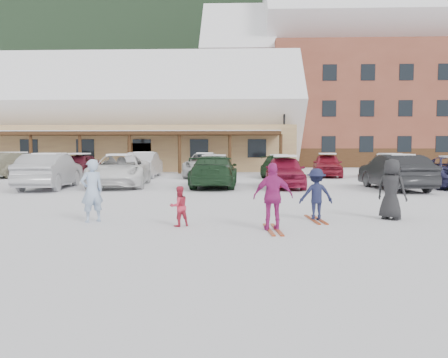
{
  "coord_description": "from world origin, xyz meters",
  "views": [
    {
      "loc": [
        0.71,
        -10.23,
        1.79
      ],
      "look_at": [
        0.3,
        1.0,
        1.0
      ],
      "focal_mm": 35.0,
      "sensor_mm": 36.0,
      "label": 1
    }
  ],
  "objects_px": {
    "parked_car_2": "(120,170)",
    "parked_car_7": "(13,165)",
    "child_navy": "(316,194)",
    "parked_car_5": "(395,172)",
    "parked_car_11": "(279,166)",
    "parked_car_10": "(205,165)",
    "toddler_red": "(179,206)",
    "child_magenta": "(273,197)",
    "adult_skier": "(92,191)",
    "parked_car_1": "(50,171)",
    "parked_car_12": "(327,165)",
    "bystander_dark": "(391,189)",
    "alpine_hotel": "(366,85)",
    "parked_car_3": "(214,171)",
    "day_lodge": "(129,124)",
    "parked_car_4": "(285,172)",
    "parked_car_8": "(79,165)",
    "parked_car_13": "(390,166)",
    "lamp_post": "(284,130)",
    "parked_car_9": "(144,165)"
  },
  "relations": [
    {
      "from": "parked_car_2",
      "to": "parked_car_7",
      "type": "relative_size",
      "value": 1.01
    },
    {
      "from": "child_navy",
      "to": "parked_car_5",
      "type": "distance_m",
      "value": 9.6
    },
    {
      "from": "parked_car_2",
      "to": "parked_car_11",
      "type": "bearing_deg",
      "value": 34.84
    },
    {
      "from": "parked_car_2",
      "to": "parked_car_11",
      "type": "height_order",
      "value": "parked_car_2"
    },
    {
      "from": "parked_car_10",
      "to": "toddler_red",
      "type": "bearing_deg",
      "value": -89.79
    },
    {
      "from": "child_magenta",
      "to": "toddler_red",
      "type": "bearing_deg",
      "value": -15.44
    },
    {
      "from": "adult_skier",
      "to": "parked_car_7",
      "type": "bearing_deg",
      "value": -96.59
    },
    {
      "from": "toddler_red",
      "to": "parked_car_5",
      "type": "distance_m",
      "value": 12.34
    },
    {
      "from": "parked_car_1",
      "to": "parked_car_2",
      "type": "xyz_separation_m",
      "value": [
        2.78,
        1.25,
        -0.03
      ]
    },
    {
      "from": "toddler_red",
      "to": "parked_car_7",
      "type": "distance_m",
      "value": 21.4
    },
    {
      "from": "parked_car_5",
      "to": "parked_car_10",
      "type": "relative_size",
      "value": 0.85
    },
    {
      "from": "child_navy",
      "to": "child_magenta",
      "type": "bearing_deg",
      "value": 45.26
    },
    {
      "from": "parked_car_12",
      "to": "toddler_red",
      "type": "bearing_deg",
      "value": -103.34
    },
    {
      "from": "child_navy",
      "to": "bystander_dark",
      "type": "bearing_deg",
      "value": -179.33
    },
    {
      "from": "alpine_hotel",
      "to": "parked_car_3",
      "type": "bearing_deg",
      "value": -117.73
    },
    {
      "from": "alpine_hotel",
      "to": "day_lodge",
      "type": "bearing_deg",
      "value": -156.67
    },
    {
      "from": "toddler_red",
      "to": "parked_car_4",
      "type": "bearing_deg",
      "value": -141.12
    },
    {
      "from": "toddler_red",
      "to": "parked_car_8",
      "type": "xyz_separation_m",
      "value": [
        -8.64,
        16.89,
        0.28
      ]
    },
    {
      "from": "day_lodge",
      "to": "parked_car_12",
      "type": "distance_m",
      "value": 18.7
    },
    {
      "from": "child_navy",
      "to": "parked_car_3",
      "type": "relative_size",
      "value": 0.26
    },
    {
      "from": "child_navy",
      "to": "toddler_red",
      "type": "bearing_deg",
      "value": 12.0
    },
    {
      "from": "bystander_dark",
      "to": "parked_car_13",
      "type": "xyz_separation_m",
      "value": [
        5.36,
        15.96,
        -0.03
      ]
    },
    {
      "from": "parked_car_3",
      "to": "parked_car_10",
      "type": "xyz_separation_m",
      "value": [
        -0.99,
        6.91,
        0.02
      ]
    },
    {
      "from": "parked_car_3",
      "to": "parked_car_4",
      "type": "distance_m",
      "value": 3.24
    },
    {
      "from": "lamp_post",
      "to": "parked_car_13",
      "type": "relative_size",
      "value": 1.26
    },
    {
      "from": "day_lodge",
      "to": "parked_car_4",
      "type": "height_order",
      "value": "day_lodge"
    },
    {
      "from": "parked_car_4",
      "to": "parked_car_7",
      "type": "relative_size",
      "value": 0.8
    },
    {
      "from": "parked_car_7",
      "to": "parked_car_13",
      "type": "distance_m",
      "value": 23.46
    },
    {
      "from": "parked_car_4",
      "to": "toddler_red",
      "type": "bearing_deg",
      "value": -106.14
    },
    {
      "from": "parked_car_4",
      "to": "parked_car_13",
      "type": "height_order",
      "value": "parked_car_13"
    },
    {
      "from": "parked_car_7",
      "to": "parked_car_12",
      "type": "bearing_deg",
      "value": -167.57
    },
    {
      "from": "parked_car_2",
      "to": "parked_car_9",
      "type": "distance_m",
      "value": 6.58
    },
    {
      "from": "lamp_post",
      "to": "parked_car_7",
      "type": "bearing_deg",
      "value": -156.95
    },
    {
      "from": "parked_car_3",
      "to": "parked_car_5",
      "type": "distance_m",
      "value": 7.99
    },
    {
      "from": "alpine_hotel",
      "to": "bystander_dark",
      "type": "bearing_deg",
      "value": -104.7
    },
    {
      "from": "adult_skier",
      "to": "toddler_red",
      "type": "relative_size",
      "value": 1.65
    },
    {
      "from": "parked_car_10",
      "to": "parked_car_12",
      "type": "bearing_deg",
      "value": 3.28
    },
    {
      "from": "parked_car_1",
      "to": "parked_car_9",
      "type": "relative_size",
      "value": 1.0
    },
    {
      "from": "parked_car_11",
      "to": "parked_car_1",
      "type": "bearing_deg",
      "value": 47.91
    },
    {
      "from": "child_navy",
      "to": "parked_car_8",
      "type": "height_order",
      "value": "parked_car_8"
    },
    {
      "from": "adult_skier",
      "to": "child_navy",
      "type": "bearing_deg",
      "value": 145.46
    },
    {
      "from": "parked_car_5",
      "to": "parked_car_8",
      "type": "height_order",
      "value": "parked_car_5"
    },
    {
      "from": "bystander_dark",
      "to": "parked_car_8",
      "type": "distance_m",
      "value": 20.95
    },
    {
      "from": "parked_car_2",
      "to": "parked_car_4",
      "type": "height_order",
      "value": "parked_car_2"
    },
    {
      "from": "child_navy",
      "to": "parked_car_12",
      "type": "bearing_deg",
      "value": -106.77
    },
    {
      "from": "bystander_dark",
      "to": "parked_car_10",
      "type": "bearing_deg",
      "value": -26.52
    },
    {
      "from": "alpine_hotel",
      "to": "adult_skier",
      "type": "bearing_deg",
      "value": -114.39
    },
    {
      "from": "alpine_hotel",
      "to": "parked_car_9",
      "type": "relative_size",
      "value": 6.66
    },
    {
      "from": "parked_car_5",
      "to": "parked_car_13",
      "type": "xyz_separation_m",
      "value": [
        2.43,
        7.85,
        -0.03
      ]
    },
    {
      "from": "lamp_post",
      "to": "child_magenta",
      "type": "relative_size",
      "value": 3.8
    }
  ]
}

